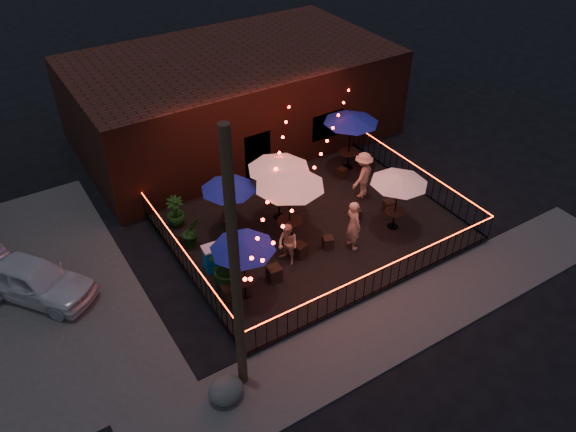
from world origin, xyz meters
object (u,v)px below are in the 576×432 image
(utility_pole, at_px, (235,275))
(cafe_table_1, at_px, (228,186))
(cafe_table_4, at_px, (399,180))
(cafe_table_0, at_px, (243,246))
(cooler, at_px, (214,257))
(cafe_table_5, at_px, (351,119))
(cafe_table_2, at_px, (290,182))
(boulder, at_px, (226,390))
(cafe_table_3, at_px, (279,165))

(utility_pole, height_order, cafe_table_1, utility_pole)
(cafe_table_4, bearing_deg, cafe_table_0, -178.13)
(cooler, bearing_deg, cafe_table_5, 25.08)
(cafe_table_0, distance_m, cafe_table_4, 6.37)
(cafe_table_0, bearing_deg, utility_pole, -119.89)
(cafe_table_2, distance_m, boulder, 7.24)
(cafe_table_1, bearing_deg, cafe_table_2, -43.53)
(cafe_table_2, distance_m, cafe_table_5, 5.48)
(cafe_table_0, height_order, boulder, cafe_table_0)
(cafe_table_1, xyz_separation_m, cafe_table_3, (1.94, -0.19, 0.32))
(utility_pole, height_order, cafe_table_3, utility_pole)
(utility_pole, relative_size, cafe_table_0, 3.42)
(cafe_table_1, height_order, cafe_table_5, cafe_table_5)
(utility_pole, relative_size, cafe_table_1, 3.66)
(cafe_table_4, xyz_separation_m, cafe_table_5, (1.08, 4.24, 0.23))
(cafe_table_5, distance_m, cooler, 8.41)
(cafe_table_2, bearing_deg, cafe_table_4, -21.77)
(utility_pole, distance_m, cafe_table_0, 3.67)
(cafe_table_0, xyz_separation_m, boulder, (-2.27, -3.07, -1.85))
(cafe_table_2, distance_m, cafe_table_4, 3.94)
(cafe_table_0, relative_size, boulder, 2.49)
(boulder, bearing_deg, cafe_table_3, 48.46)
(cafe_table_4, distance_m, cafe_table_5, 4.38)
(cafe_table_1, bearing_deg, utility_pole, -114.75)
(cafe_table_2, bearing_deg, cafe_table_5, 30.53)
(utility_pole, relative_size, cafe_table_3, 3.15)
(cafe_table_0, bearing_deg, cafe_table_4, 1.87)
(cafe_table_2, height_order, cafe_table_4, cafe_table_2)
(boulder, bearing_deg, cafe_table_4, 20.79)
(cafe_table_1, xyz_separation_m, cooler, (-1.42, -1.50, -1.52))
(cafe_table_3, relative_size, cafe_table_5, 0.86)
(cafe_table_2, height_order, boulder, cafe_table_2)
(cafe_table_4, bearing_deg, cafe_table_2, 158.23)
(cafe_table_5, bearing_deg, cafe_table_0, -149.16)
(utility_pole, height_order, cafe_table_4, utility_pole)
(cafe_table_1, relative_size, cafe_table_4, 0.84)
(cafe_table_5, bearing_deg, utility_pole, -141.38)
(cafe_table_3, xyz_separation_m, cafe_table_5, (4.36, 1.47, -0.00))
(boulder, bearing_deg, cafe_table_5, 37.72)
(utility_pole, height_order, boulder, utility_pole)
(cafe_table_1, relative_size, cafe_table_2, 0.79)
(utility_pole, relative_size, cafe_table_4, 3.06)
(cafe_table_5, height_order, cooler, cafe_table_5)
(cafe_table_1, distance_m, cafe_table_5, 6.44)
(cafe_table_5, bearing_deg, boulder, -142.28)
(utility_pole, bearing_deg, cafe_table_1, 65.25)
(utility_pole, xyz_separation_m, cafe_table_5, (9.05, 7.23, -1.54))
(cafe_table_4, bearing_deg, cooler, 167.64)
(cafe_table_1, bearing_deg, cooler, -133.41)
(cafe_table_2, bearing_deg, cafe_table_1, 136.47)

